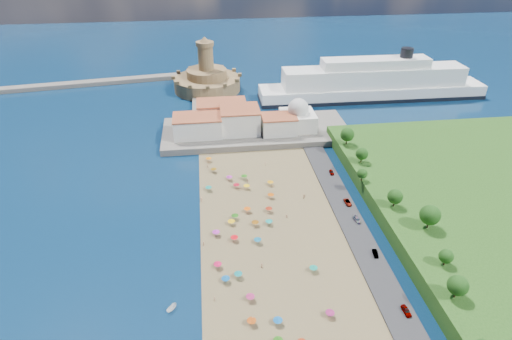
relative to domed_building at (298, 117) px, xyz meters
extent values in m
plane|color=#071938|center=(-30.00, -71.00, -8.97)|extent=(700.00, 700.00, 0.00)
cube|color=#59544C|center=(-20.00, 2.00, -7.47)|extent=(90.00, 36.00, 3.00)
cube|color=#59544C|center=(-42.00, 37.00, -7.77)|extent=(18.00, 70.00, 2.40)
cube|color=#59544C|center=(-140.00, 82.00, -7.67)|extent=(199.03, 34.77, 2.60)
cube|color=silver|center=(-48.00, -2.00, -1.47)|extent=(22.00, 14.00, 9.00)
cube|color=silver|center=(-28.00, 0.00, -0.47)|extent=(18.00, 16.00, 11.00)
cube|color=silver|center=(-10.00, -4.00, -1.97)|extent=(16.00, 12.00, 8.00)
cube|color=silver|center=(-36.00, 12.00, -0.97)|extent=(24.00, 14.00, 10.00)
cube|color=silver|center=(0.00, 0.00, -1.97)|extent=(16.00, 16.00, 8.00)
sphere|color=silver|center=(0.00, 0.00, 4.03)|extent=(10.00, 10.00, 10.00)
cylinder|color=silver|center=(0.00, 0.00, 7.83)|extent=(1.20, 1.20, 1.60)
cylinder|color=olive|center=(-42.00, 67.00, -4.97)|extent=(40.00, 40.00, 8.00)
cylinder|color=olive|center=(-42.00, 67.00, 1.53)|extent=(24.00, 24.00, 5.00)
cylinder|color=olive|center=(-42.00, 67.00, 11.03)|extent=(9.00, 9.00, 14.00)
cylinder|color=olive|center=(-42.00, 67.00, 19.23)|extent=(10.40, 10.40, 2.40)
cone|color=olive|center=(-42.00, 67.00, 21.93)|extent=(6.00, 6.00, 3.00)
cube|color=black|center=(52.77, 41.71, -7.92)|extent=(131.88, 20.70, 2.12)
cube|color=white|center=(52.77, 41.71, -5.05)|extent=(130.87, 20.29, 7.84)
cube|color=white|center=(52.77, 41.71, 4.10)|extent=(104.70, 16.58, 10.46)
cube|color=white|center=(52.77, 41.71, 11.94)|extent=(61.10, 12.72, 5.23)
cylinder|color=black|center=(70.20, 41.56, 17.17)|extent=(6.97, 6.97, 5.23)
cylinder|color=gray|center=(-31.15, -62.18, -7.72)|extent=(0.07, 0.07, 2.00)
cone|color=#FA5E0B|center=(-31.15, -62.18, -6.82)|extent=(2.50, 2.50, 0.60)
cylinder|color=gray|center=(-14.44, -111.23, -7.72)|extent=(0.07, 0.07, 2.00)
cone|color=#9B2160|center=(-14.44, -111.23, -6.82)|extent=(2.50, 2.50, 0.60)
cylinder|color=gray|center=(-23.46, -62.99, -7.72)|extent=(0.07, 0.07, 2.00)
cone|color=#9D230E|center=(-23.46, -62.99, -6.82)|extent=(2.50, 2.50, 0.60)
cylinder|color=gray|center=(-28.48, -111.94, -7.72)|extent=(0.07, 0.07, 2.00)
cone|color=#0D5CAF|center=(-28.48, -111.94, -6.82)|extent=(2.50, 2.50, 0.60)
cylinder|color=gray|center=(-37.00, -77.45, -7.72)|extent=(0.07, 0.07, 2.00)
cone|color=red|center=(-37.00, -77.45, -6.82)|extent=(2.50, 2.50, 0.60)
cylinder|color=gray|center=(-33.68, -45.91, -7.72)|extent=(0.07, 0.07, 2.00)
cone|color=#B30E20|center=(-33.68, -45.91, -6.82)|extent=(2.50, 2.50, 0.60)
cylinder|color=gray|center=(-42.78, -73.96, -7.72)|extent=(0.07, 0.07, 2.00)
cone|color=#BC28B5|center=(-42.78, -73.96, -6.82)|extent=(2.50, 2.50, 0.60)
cylinder|color=gray|center=(-35.24, -111.24, -7.72)|extent=(0.07, 0.07, 2.00)
cone|color=#C24B0F|center=(-35.24, -111.24, -6.82)|extent=(2.50, 2.50, 0.60)
cylinder|color=gray|center=(-36.03, -39.72, -7.72)|extent=(0.07, 0.07, 2.00)
cone|color=#A22299|center=(-36.03, -39.72, -6.82)|extent=(2.50, 2.50, 0.60)
cylinder|color=gray|center=(-43.81, -23.36, -7.72)|extent=(0.07, 0.07, 2.00)
cone|color=orange|center=(-43.81, -23.36, -6.82)|extent=(2.50, 2.50, 0.60)
cylinder|color=gray|center=(-35.84, -65.68, -7.72)|extent=(0.07, 0.07, 2.00)
cone|color=#206612|center=(-35.84, -65.68, -6.82)|extent=(2.50, 2.50, 0.60)
cylinder|color=gray|center=(-42.96, -89.25, -7.72)|extent=(0.07, 0.07, 2.00)
cone|color=#D21049|center=(-42.96, -89.25, -6.82)|extent=(2.50, 2.50, 0.60)
cylinder|color=gray|center=(-24.53, -70.37, -7.72)|extent=(0.07, 0.07, 2.00)
cone|color=#0F9085|center=(-24.53, -70.37, -6.82)|extent=(2.50, 2.50, 0.60)
cylinder|color=gray|center=(-37.35, -68.78, -7.72)|extent=(0.07, 0.07, 2.00)
cone|color=yellow|center=(-37.35, -68.78, -6.82)|extent=(2.50, 2.50, 0.60)
cylinder|color=gray|center=(-34.65, -103.09, -7.72)|extent=(0.07, 0.07, 2.00)
cone|color=#B22662|center=(-34.65, -103.09, -6.82)|extent=(2.50, 2.50, 0.60)
cylinder|color=gray|center=(-21.44, -54.36, -7.72)|extent=(0.07, 0.07, 2.00)
cone|color=#CE5309|center=(-21.44, -54.36, -6.82)|extent=(2.50, 2.50, 0.60)
cylinder|color=gray|center=(-20.24, -45.53, -7.72)|extent=(0.07, 0.07, 2.00)
cone|color=orange|center=(-20.24, -45.53, -6.82)|extent=(2.50, 2.50, 0.60)
cylinder|color=gray|center=(-40.96, -95.46, -7.72)|extent=(0.07, 0.07, 2.00)
cone|color=#0C57A0|center=(-40.96, -95.46, -6.82)|extent=(2.50, 2.50, 0.60)
cylinder|color=gray|center=(-29.61, -79.49, -7.72)|extent=(0.07, 0.07, 2.00)
cone|color=#0F648C|center=(-29.61, -79.49, -6.82)|extent=(2.50, 2.50, 0.60)
cylinder|color=gray|center=(-14.76, -94.33, -7.72)|extent=(0.07, 0.07, 2.00)
cone|color=#0F8C75|center=(-14.76, -94.33, -6.82)|extent=(2.50, 2.50, 0.60)
cylinder|color=gray|center=(-42.00, -32.70, -7.72)|extent=(0.07, 0.07, 2.00)
cone|color=#84590C|center=(-42.00, -32.70, -6.82)|extent=(2.50, 2.50, 0.60)
cylinder|color=gray|center=(-37.17, -94.04, -7.72)|extent=(0.07, 0.07, 2.00)
cone|color=#0D7478|center=(-37.17, -94.04, -6.82)|extent=(2.50, 2.50, 0.60)
cone|color=#267014|center=(-29.45, -117.99, -6.82)|extent=(2.50, 2.50, 0.60)
cylinder|color=gray|center=(-29.81, -47.03, -7.72)|extent=(0.07, 0.07, 2.00)
cone|color=yellow|center=(-29.81, -47.03, -6.82)|extent=(2.50, 2.50, 0.60)
cylinder|color=gray|center=(-30.01, -39.66, -7.72)|extent=(0.07, 0.07, 2.00)
cone|color=#246D13|center=(-30.01, -39.66, -6.82)|extent=(2.50, 2.50, 0.60)
cylinder|color=gray|center=(-44.49, -46.40, -7.72)|extent=(0.07, 0.07, 2.00)
cone|color=#0F8A7A|center=(-44.49, -46.40, -6.82)|extent=(2.50, 2.50, 0.60)
cylinder|color=gray|center=(-29.30, -70.33, -7.72)|extent=(0.07, 0.07, 2.00)
cone|color=#824B0B|center=(-29.30, -70.33, -6.82)|extent=(2.50, 2.50, 0.60)
imported|color=tan|center=(-46.89, -78.59, -7.86)|extent=(0.81, 0.95, 1.73)
imported|color=tan|center=(-29.76, -90.72, -7.83)|extent=(0.81, 1.00, 1.78)
imported|color=tan|center=(-34.88, -110.43, -7.78)|extent=(1.24, 1.81, 1.88)
imported|color=tan|center=(-47.40, -53.42, -7.82)|extent=(1.34, 1.06, 1.82)
imported|color=tan|center=(-44.46, -102.02, -7.94)|extent=(0.43, 0.61, 1.58)
imported|color=tan|center=(-44.31, -28.77, -7.91)|extent=(0.51, 1.00, 1.63)
imported|color=tan|center=(-19.90, -30.00, -7.83)|extent=(0.86, 1.25, 1.79)
imported|color=tan|center=(-9.05, -56.02, -7.89)|extent=(1.34, 1.53, 1.67)
imported|color=tan|center=(-29.03, -42.64, -7.80)|extent=(1.00, 1.10, 1.85)
imported|color=tan|center=(-17.75, -67.39, -7.92)|extent=(0.68, 0.55, 1.61)
imported|color=white|center=(-56.04, -103.70, -8.27)|extent=(3.30, 3.74, 1.41)
imported|color=gray|center=(6.00, -62.06, -7.65)|extent=(2.24, 4.55, 1.24)
imported|color=gray|center=(6.00, -112.75, -7.59)|extent=(1.83, 4.09, 1.37)
imported|color=gray|center=(6.00, -40.44, -7.64)|extent=(1.72, 3.80, 1.27)
imported|color=gray|center=(6.00, -72.53, -7.67)|extent=(2.23, 4.34, 1.21)
imported|color=gray|center=(6.00, -90.01, -7.66)|extent=(1.83, 3.90, 1.24)
cylinder|color=#382314|center=(17.77, -113.73, -1.48)|extent=(0.50, 0.50, 2.99)
sphere|color=#14380F|center=(17.77, -113.73, 1.22)|extent=(5.39, 5.39, 5.39)
cylinder|color=#382314|center=(21.05, -101.98, -1.83)|extent=(0.50, 0.50, 2.29)
sphere|color=#14380F|center=(21.05, -101.98, 0.23)|extent=(4.12, 4.12, 4.12)
cylinder|color=#382314|center=(24.18, -85.32, -1.17)|extent=(0.50, 0.50, 3.60)
sphere|color=#14380F|center=(24.18, -85.32, 2.07)|extent=(6.49, 6.49, 6.49)
cylinder|color=#382314|center=(18.19, -72.70, -1.54)|extent=(0.50, 0.50, 2.88)
sphere|color=#14380F|center=(18.19, -72.70, 1.05)|extent=(5.18, 5.18, 5.18)
cylinder|color=#382314|center=(12.87, -55.16, -1.89)|extent=(0.50, 0.50, 2.17)
sphere|color=#14380F|center=(12.87, -55.16, 0.06)|extent=(3.91, 3.91, 3.91)
cylinder|color=#382314|center=(17.34, -41.68, -1.57)|extent=(0.50, 0.50, 2.81)
sphere|color=#14380F|center=(17.34, -41.68, 0.96)|extent=(5.06, 5.06, 5.06)
cylinder|color=#382314|center=(16.29, -25.44, -1.30)|extent=(0.50, 0.50, 3.35)
sphere|color=#14380F|center=(16.29, -25.44, 1.72)|extent=(6.03, 6.03, 6.03)
camera|label=1|loc=(-43.33, -185.85, 82.32)|focal=30.00mm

